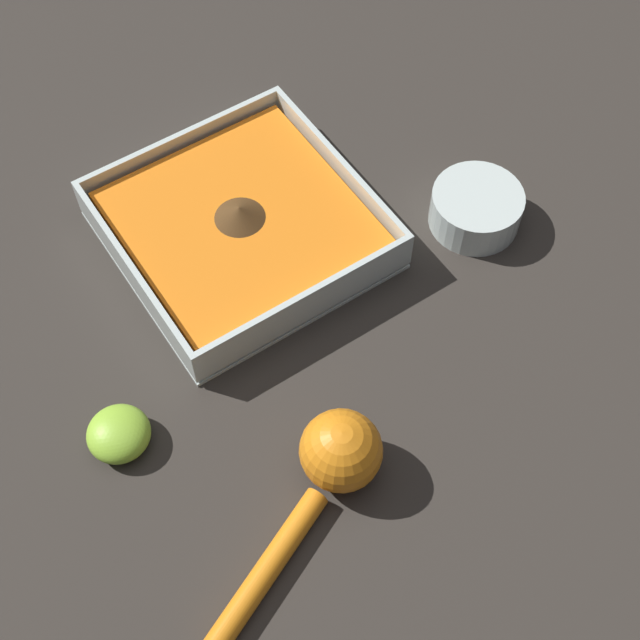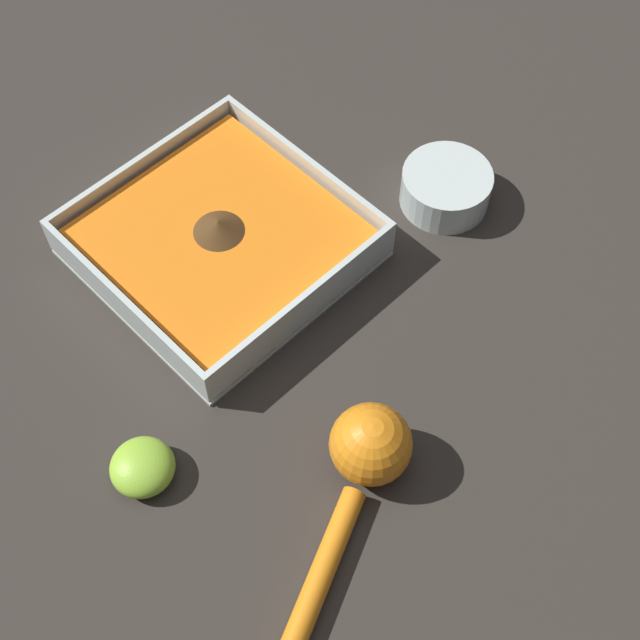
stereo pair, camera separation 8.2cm
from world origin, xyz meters
name	(u,v)px [view 2 (the right image)]	position (x,y,z in m)	size (l,w,h in m)	color
ground_plane	(265,262)	(0.00, 0.00, 0.00)	(4.00, 4.00, 0.00)	#332D28
square_dish	(221,242)	(-0.02, 0.04, 0.02)	(0.24, 0.24, 0.05)	silver
spice_bowl	(446,189)	(0.19, -0.07, 0.02)	(0.09, 0.09, 0.04)	silver
lemon_squeezer	(364,463)	(-0.09, -0.23, 0.03)	(0.21, 0.12, 0.07)	orange
lemon_half	(143,467)	(-0.23, -0.09, 0.02)	(0.06, 0.06, 0.03)	#93CC38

